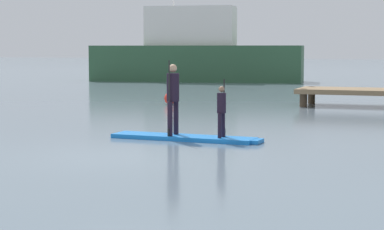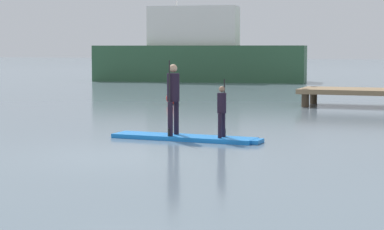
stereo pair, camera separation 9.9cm
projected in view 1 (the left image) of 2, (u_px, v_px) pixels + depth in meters
name	position (u px, v px, depth m)	size (l,w,h in m)	color
ground_plane	(129.00, 157.00, 14.52)	(240.00, 240.00, 0.00)	slate
paddleboard_near	(186.00, 138.00, 17.14)	(3.72, 0.87, 0.10)	blue
paddler_adult	(173.00, 94.00, 17.16)	(0.31, 0.53, 1.80)	black
paddler_child_solo	(222.00, 108.00, 16.74)	(0.22, 0.41, 1.36)	black
fishing_boat_white_large	(195.00, 55.00, 46.32)	(13.86, 5.18, 13.21)	#2D5638
mooring_buoy_near	(170.00, 98.00, 27.68)	(0.48, 0.48, 0.48)	red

